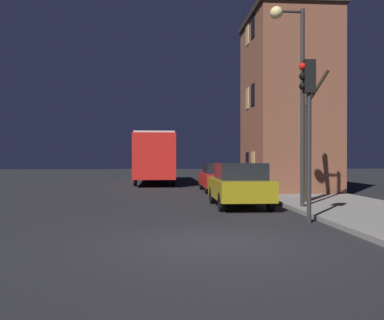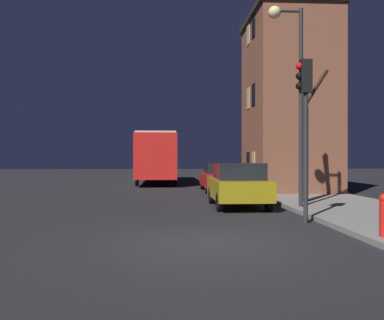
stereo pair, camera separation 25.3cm
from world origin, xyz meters
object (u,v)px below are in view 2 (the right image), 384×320
at_px(streetlamp, 291,70).
at_px(bus, 157,154).
at_px(car_near_lane, 238,184).
at_px(fire_hydrant, 384,214).
at_px(bare_tree, 305,142).
at_px(car_mid_lane, 221,177).
at_px(traffic_light, 305,106).

height_order(streetlamp, bus, streetlamp).
distance_m(car_near_lane, fire_hydrant, 6.92).
relative_size(bare_tree, fire_hydrant, 5.47).
bearing_deg(car_mid_lane, streetlamp, -81.12).
relative_size(bare_tree, car_mid_lane, 1.11).
bearing_deg(traffic_light, car_mid_lane, 94.46).
bearing_deg(car_near_lane, fire_hydrant, -73.82).
bearing_deg(car_mid_lane, fire_hydrant, -83.35).
distance_m(traffic_light, car_near_lane, 4.65).
bearing_deg(traffic_light, fire_hydrant, -74.98).
bearing_deg(bus, streetlamp, -73.96).
xyz_separation_m(traffic_light, car_mid_lane, (-0.86, 11.07, -2.41)).
distance_m(bus, fire_hydrant, 22.98).
bearing_deg(fire_hydrant, bus, 102.96).
bearing_deg(car_near_lane, bus, 101.57).
height_order(traffic_light, car_near_lane, traffic_light).
xyz_separation_m(streetlamp, bare_tree, (1.02, 1.63, -2.39)).
height_order(bus, fire_hydrant, bus).
relative_size(traffic_light, bare_tree, 0.90).
distance_m(bare_tree, car_near_lane, 3.10).
bearing_deg(bare_tree, car_mid_lane, 109.14).
xyz_separation_m(bare_tree, car_mid_lane, (-2.32, 6.68, -1.59)).
bearing_deg(streetlamp, bus, 106.04).
bearing_deg(car_mid_lane, bare_tree, -70.86).
height_order(bare_tree, fire_hydrant, bare_tree).
distance_m(streetlamp, bus, 17.67).
height_order(bare_tree, car_near_lane, bare_tree).
bearing_deg(traffic_light, streetlamp, 81.01).
relative_size(streetlamp, fire_hydrant, 7.45).
xyz_separation_m(traffic_light, car_near_lane, (-1.17, 3.83, -2.36)).
bearing_deg(fire_hydrant, streetlamp, 93.28).
bearing_deg(car_near_lane, car_mid_lane, 87.55).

